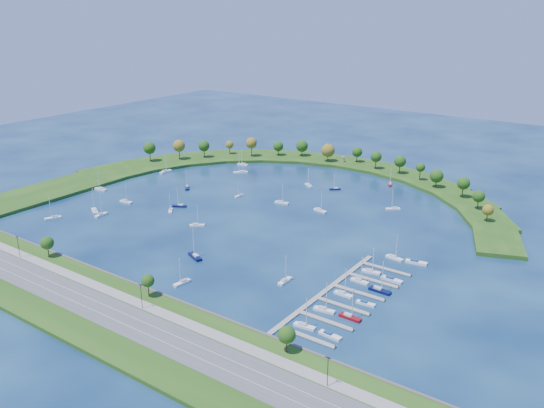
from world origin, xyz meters
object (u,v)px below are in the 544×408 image
Objects in this scene: moored_boat_14 at (126,201)px; docked_boat_8 at (371,271)px; docked_boat_2 at (324,309)px; moored_boat_10 at (239,195)px; docked_boat_10 at (394,257)px; moored_boat_7 at (243,164)px; moored_boat_13 at (335,189)px; moored_boat_16 at (101,214)px; docked_boat_1 at (330,335)px; moored_boat_9 at (197,225)px; moored_boat_0 at (393,208)px; moored_boat_2 at (100,189)px; moored_boat_19 at (390,184)px; docked_boat_4 at (343,293)px; docked_boat_5 at (365,303)px; docked_boat_11 at (416,262)px; moored_boat_11 at (95,210)px; moored_boat_18 at (285,280)px; moored_boat_21 at (241,172)px; docked_boat_7 at (380,290)px; dock_system at (341,296)px; moored_boat_5 at (282,202)px; moored_boat_8 at (53,217)px; moored_boat_20 at (179,205)px; moored_boat_6 at (187,187)px; docked_boat_0 at (304,325)px; docked_boat_6 at (360,280)px; moored_boat_1 at (309,185)px; moored_boat_3 at (320,210)px; moored_boat_17 at (182,282)px; docked_boat_9 at (392,279)px; moored_boat_15 at (195,256)px; moored_boat_4 at (171,210)px; docked_boat_3 at (350,316)px; moored_boat_12 at (166,171)px.

docked_boat_8 is at bearing -5.68° from moored_boat_14.
docked_boat_2 is at bearing -98.99° from docked_boat_8.
docked_boat_10 is at bearing 83.31° from moored_boat_10.
moored_boat_7 is 211.87m from docked_boat_2.
moored_boat_13 is (40.96, 44.96, 0.02)m from moored_boat_10.
docked_boat_10 reaches higher than moored_boat_16.
moored_boat_9 is at bearing 158.85° from docked_boat_1.
moored_boat_0 is 179.75m from moored_boat_2.
moored_boat_19 is 155.05m from docked_boat_4.
docked_boat_11 is (1.87, 46.57, 0.15)m from docked_boat_5.
moored_boat_11 is 1.14× the size of moored_boat_16.
moored_boat_18 is 1.19× the size of docked_boat_11.
moored_boat_21 is 183.71m from docked_boat_7.
dock_system is at bearing -53.83° from moored_boat_9.
docked_boat_11 is at bearing 1.13° from moored_boat_14.
dock_system is at bearing 176.26° from docked_boat_5.
moored_boat_5 is at bearing 166.67° from docked_boat_10.
dock_system is 6.44× the size of moored_boat_8.
docked_boat_11 is (139.91, 5.93, -0.19)m from moored_boat_20.
moored_boat_6 reaches higher than moored_boat_19.
moored_boat_7 is 221.80m from docked_boat_0.
moored_boat_20 is 130.02m from docked_boat_6.
dock_system is 26.25m from docked_boat_8.
moored_boat_20 reaches higher than moored_boat_13.
moored_boat_1 is 0.96× the size of docked_boat_4.
moored_boat_18 is (57.44, -81.68, -0.01)m from moored_boat_5.
moored_boat_6 is 1.06× the size of docked_boat_0.
moored_boat_7 is at bearing 159.08° from docked_boat_10.
docked_boat_10 is at bearing 88.35° from docked_boat_4.
docked_boat_6 is (70.32, -104.64, 0.04)m from moored_boat_13.
moored_boat_2 is at bearing 103.00° from moored_boat_19.
moored_boat_21 is at bearing 140.90° from docked_boat_1.
moored_boat_9 reaches higher than moored_boat_10.
moored_boat_17 is (-2.01, -108.90, -0.03)m from moored_boat_3.
docked_boat_1 is (170.92, -34.80, -0.31)m from moored_boat_11.
moored_boat_7 is 108.38m from moored_boat_19.
docked_boat_4 reaches higher than docked_boat_6.
moored_boat_9 is 33.15m from moored_boat_20.
moored_boat_16 reaches higher than docked_boat_11.
moored_boat_17 is 0.99× the size of docked_boat_8.
moored_boat_2 is at bearing 176.89° from docked_boat_6.
docked_boat_9 is at bearing -19.01° from docked_boat_8.
moored_boat_4 is at bearing -12.74° from moored_boat_15.
moored_boat_10 is at bearing 145.66° from docked_boat_3.
moored_boat_9 is 113.53m from docked_boat_11.
moored_boat_11 is (-72.54, -110.20, 0.06)m from moored_boat_1.
moored_boat_0 is 0.97× the size of moored_boat_5.
moored_boat_6 reaches higher than docked_boat_11.
moored_boat_8 is at bearing 167.36° from moored_boat_9.
docked_boat_11 is (197.63, -40.22, -0.25)m from moored_boat_12.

